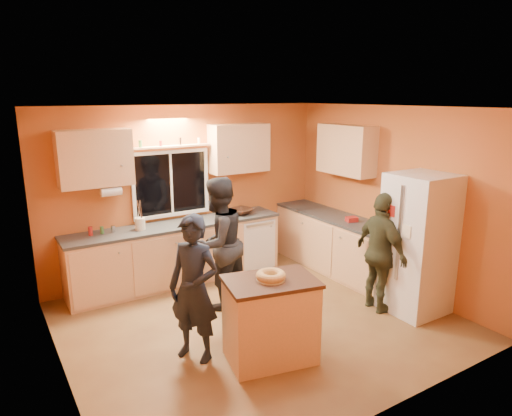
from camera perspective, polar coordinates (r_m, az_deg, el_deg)
ground at (r=5.85m, az=0.32°, el=-13.93°), size 4.50×4.50×0.00m
room_shell at (r=5.70m, az=-0.85°, el=2.62°), size 4.54×4.04×2.61m
back_counter at (r=7.06m, az=-7.00°, el=-5.05°), size 4.23×0.62×0.90m
right_counter at (r=7.16m, az=11.49°, el=-4.96°), size 0.62×1.84×0.90m
refrigerator at (r=6.15m, az=19.61°, el=-4.27°), size 0.72×0.70×1.80m
island at (r=4.91m, az=1.82°, el=-13.72°), size 1.04×0.82×0.90m
bundt_pastry at (r=4.70m, az=1.87°, el=-8.44°), size 0.31×0.31×0.09m
person_left at (r=4.84m, az=-7.76°, el=-9.95°), size 0.63×0.69×1.57m
person_center at (r=5.95m, az=-4.79°, el=-4.40°), size 1.02×0.90×1.73m
person_right at (r=6.05m, az=15.38°, el=-5.43°), size 0.52×0.96×1.56m
mixing_bowl at (r=7.23m, az=-1.88°, el=-0.41°), size 0.44×0.44×0.09m
utensil_crock at (r=6.58m, az=-14.29°, el=-1.92°), size 0.14×0.14×0.17m
potted_plant at (r=6.43m, az=16.40°, el=-1.75°), size 0.36×0.34×0.32m
red_box at (r=6.95m, az=11.87°, el=-1.39°), size 0.18×0.16×0.07m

